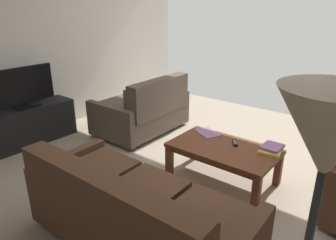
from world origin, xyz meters
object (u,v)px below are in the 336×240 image
at_px(loveseat_near, 144,110).
at_px(sofa_main, 132,213).
at_px(floor_lamp, 324,163).
at_px(book_stack, 272,148).
at_px(loose_magazine, 207,132).
at_px(flat_tv, 23,87).
at_px(coffee_table, 223,152).
at_px(tv_stand, 30,125).
at_px(tv_remote, 235,143).

bearing_deg(loveseat_near, sofa_main, 130.29).
height_order(sofa_main, loveseat_near, loveseat_near).
bearing_deg(floor_lamp, book_stack, -67.86).
bearing_deg(loose_magazine, flat_tv, 141.70).
bearing_deg(sofa_main, coffee_table, -91.93).
height_order(tv_stand, flat_tv, flat_tv).
distance_m(sofa_main, flat_tv, 2.66).
bearing_deg(loveseat_near, floor_lamp, 141.71).
bearing_deg(book_stack, tv_remote, 12.96).
distance_m(sofa_main, floor_lamp, 1.70).
height_order(loveseat_near, flat_tv, flat_tv).
height_order(book_stack, loose_magazine, book_stack).
bearing_deg(coffee_table, loveseat_near, -17.26).
bearing_deg(book_stack, sofa_main, 73.05).
xyz_separation_m(floor_lamp, flat_tv, (3.84, -0.98, -0.58)).
bearing_deg(tv_stand, coffee_table, -163.43).
bearing_deg(tv_stand, book_stack, -161.74).
bearing_deg(floor_lamp, loveseat_near, -38.29).
xyz_separation_m(tv_stand, flat_tv, (-0.00, -0.00, 0.55)).
bearing_deg(loveseat_near, book_stack, 172.41).
relative_size(sofa_main, book_stack, 5.73).
bearing_deg(loose_magazine, loveseat_near, 105.55).
height_order(floor_lamp, flat_tv, floor_lamp).
distance_m(sofa_main, book_stack, 1.65).
distance_m(loveseat_near, tv_remote, 1.71).
xyz_separation_m(sofa_main, tv_stand, (2.56, -0.57, -0.08)).
bearing_deg(flat_tv, tv_remote, -161.02).
relative_size(loveseat_near, coffee_table, 1.20).
relative_size(coffee_table, tv_stand, 0.92).
height_order(tv_stand, loose_magazine, tv_stand).
relative_size(loveseat_near, tv_remote, 8.49).
distance_m(loveseat_near, floor_lamp, 3.78).
distance_m(sofa_main, tv_stand, 2.62).
bearing_deg(tv_remote, flat_tv, 18.98).
relative_size(book_stack, loose_magazine, 1.05).
bearing_deg(sofa_main, floor_lamp, 162.58).
distance_m(coffee_table, loose_magazine, 0.41).
xyz_separation_m(flat_tv, loose_magazine, (-2.26, -0.99, -0.39)).
bearing_deg(tv_remote, tv_stand, 18.99).
bearing_deg(coffee_table, sofa_main, 88.07).
relative_size(tv_stand, book_stack, 3.76).
bearing_deg(book_stack, tv_stand, 18.26).
xyz_separation_m(coffee_table, book_stack, (-0.43, -0.23, 0.09)).
bearing_deg(flat_tv, coffee_table, -163.45).
distance_m(floor_lamp, loose_magazine, 2.70).
bearing_deg(loveseat_near, tv_stand, 52.17).
height_order(flat_tv, loose_magazine, flat_tv).
relative_size(coffee_table, floor_lamp, 0.68).
bearing_deg(tv_stand, floor_lamp, 165.74).
xyz_separation_m(tv_stand, book_stack, (-3.04, -1.00, 0.17)).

